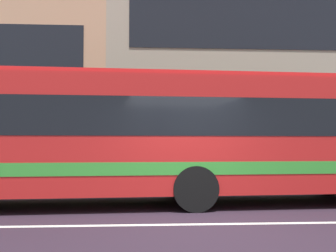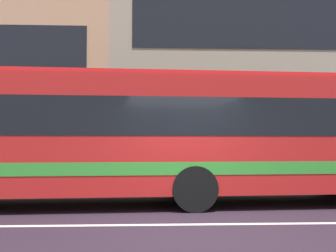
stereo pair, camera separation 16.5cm
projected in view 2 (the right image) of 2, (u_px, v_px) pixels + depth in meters
ground_plane at (194, 225)px, 7.32m from camera, size 160.00×160.00×0.00m
lane_centre_line at (194, 224)px, 7.32m from camera, size 60.00×0.16×0.01m
hedge_row_far at (113, 174)px, 13.45m from camera, size 22.69×1.10×0.91m
transit_bus at (156, 134)px, 9.80m from camera, size 12.27×3.19×3.12m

